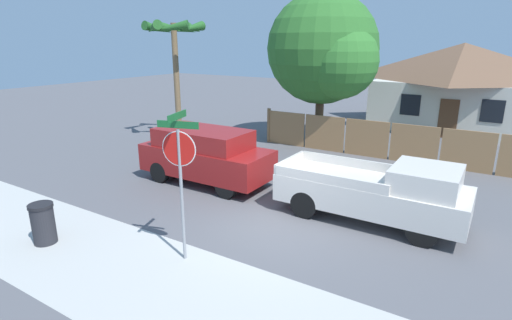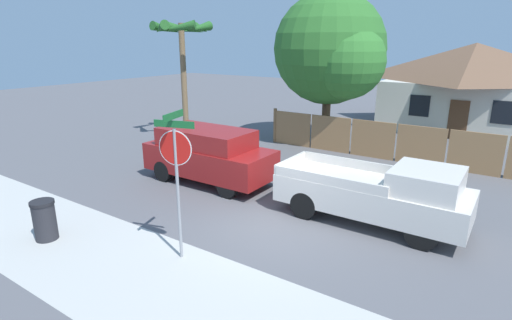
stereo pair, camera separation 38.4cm
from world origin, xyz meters
TOP-DOWN VIEW (x-y plane):
  - ground_plane at (0.00, 0.00)m, footprint 80.00×80.00m
  - sidewalk_strip at (0.00, -3.60)m, footprint 36.00×3.20m
  - wooden_fence at (1.98, 8.10)m, footprint 13.72×0.12m
  - house at (2.51, 17.02)m, footprint 9.10×7.20m
  - oak_tree at (-2.51, 9.31)m, footprint 5.41×5.15m
  - palm_tree at (-8.97, 6.21)m, footprint 2.81×3.02m
  - red_suv at (-3.70, 1.80)m, footprint 4.64×1.91m
  - orange_pickup at (2.27, 1.80)m, footprint 5.05×1.91m
  - stop_sign at (-0.86, -2.52)m, footprint 0.90×0.81m
  - trash_bin at (-4.29, -3.78)m, footprint 0.57×0.57m

SIDE VIEW (x-z plane):
  - ground_plane at x=0.00m, z-range 0.00..0.00m
  - sidewalk_strip at x=0.00m, z-range 0.00..0.01m
  - trash_bin at x=-4.29m, z-range 0.01..1.03m
  - wooden_fence at x=1.98m, z-range -0.05..1.63m
  - orange_pickup at x=2.27m, z-range -0.01..1.73m
  - red_suv at x=-3.70m, z-range 0.07..1.98m
  - stop_sign at x=-0.86m, z-range 0.62..4.00m
  - house at x=2.51m, z-range 0.09..4.82m
  - oak_tree at x=-2.51m, z-range 0.83..7.88m
  - palm_tree at x=-8.97m, z-range 2.06..7.79m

